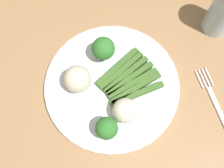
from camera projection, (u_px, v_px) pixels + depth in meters
The scene contains 10 objects.
ground_plane at pixel (104, 146), 1.33m from camera, with size 6.00×6.00×0.02m, color gray.
dining_table at pixel (97, 116), 0.70m from camera, with size 1.30×0.88×0.77m.
plate at pixel (112, 86), 0.60m from camera, with size 0.30×0.30×0.01m, color white.
asparagus_bundle at pixel (129, 80), 0.59m from camera, with size 0.14×0.13×0.01m.
broccoli_right at pixel (103, 49), 0.58m from camera, with size 0.05×0.05×0.06m.
broccoli_back at pixel (107, 128), 0.52m from camera, with size 0.05×0.05×0.06m.
cauliflower_back_right at pixel (77, 79), 0.56m from camera, with size 0.06×0.06×0.06m, color beige.
cauliflower_outer_edge at pixel (125, 110), 0.54m from camera, with size 0.05×0.05×0.05m, color silver.
fork at pixel (215, 101), 0.59m from camera, with size 0.04×0.17×0.00m.
water_glass at pixel (224, 11), 0.60m from camera, with size 0.06×0.06×0.12m, color silver.
Camera 1 is at (0.01, -0.16, 1.34)m, focal length 43.38 mm.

